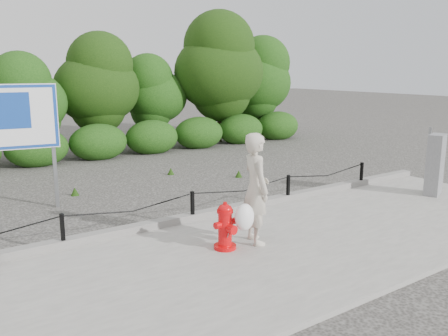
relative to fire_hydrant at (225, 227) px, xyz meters
name	(u,v)px	position (x,y,z in m)	size (l,w,h in m)	color
ground	(193,225)	(0.30, 1.55, -0.46)	(90.00, 90.00, 0.00)	#2D2B28
sidewalk	(257,255)	(0.30, -0.45, -0.42)	(14.00, 4.00, 0.08)	gray
curb	(191,217)	(0.30, 1.60, -0.31)	(14.00, 0.22, 0.14)	slate
chain_barrier	(192,203)	(0.30, 1.55, -0.01)	(10.06, 0.06, 0.60)	black
treeline	(100,82)	(1.87, 10.45, 2.07)	(20.31, 3.75, 5.14)	black
fire_hydrant	(225,227)	(0.00, 0.00, 0.00)	(0.43, 0.44, 0.80)	red
pedestrian	(255,190)	(0.57, -0.05, 0.54)	(0.84, 0.79, 1.90)	#BBB2A0
utility_cabinet	(435,165)	(6.01, 0.02, 0.34)	(0.62, 0.48, 1.58)	gray
advertising_sign	(15,123)	(-2.23, 4.39, 1.44)	(1.67, 0.38, 2.70)	slate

